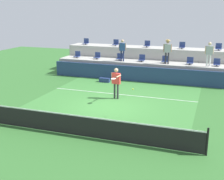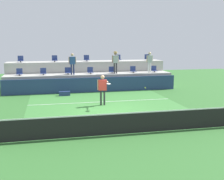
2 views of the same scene
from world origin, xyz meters
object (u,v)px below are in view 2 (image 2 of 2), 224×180
stadium_chair_lower_left (43,72)px  stadium_chair_lower_far_right (154,69)px  spectator_with_hat (115,60)px  stadium_chair_upper_far_right (147,58)px  stadium_chair_lower_mid_left (68,71)px  stadium_chair_upper_center (87,59)px  equipment_bag (65,94)px  stadium_chair_upper_far_left (21,60)px  stadium_chair_lower_mid_right (112,70)px  stadium_chair_upper_right (118,58)px  stadium_chair_lower_right (133,70)px  tennis_ball (145,88)px  stadium_chair_upper_left (55,59)px  spectator_in_white (150,60)px  tennis_player (103,87)px  spectator_leaning_on_rail (72,62)px  stadium_chair_lower_center (90,71)px  stadium_chair_lower_far_left (19,73)px

stadium_chair_lower_left → stadium_chair_lower_far_right: 8.90m
stadium_chair_lower_far_right → spectator_with_hat: (-3.38, -0.38, 0.86)m
stadium_chair_lower_left → stadium_chair_upper_far_right: stadium_chair_upper_far_right is taller
stadium_chair_lower_mid_left → stadium_chair_upper_center: bearing=46.5°
stadium_chair_lower_left → equipment_bag: 2.94m
stadium_chair_lower_mid_left → stadium_chair_upper_far_left: size_ratio=1.00×
stadium_chair_lower_mid_right → stadium_chair_lower_far_right: 3.58m
stadium_chair_upper_right → spectator_with_hat: bearing=-109.3°
stadium_chair_lower_far_right → stadium_chair_upper_right: 3.29m
stadium_chair_lower_right → stadium_chair_upper_far_right: (1.83, 1.80, 0.85)m
stadium_chair_lower_left → tennis_ball: bearing=-58.1°
stadium_chair_upper_left → spectator_in_white: size_ratio=0.31×
stadium_chair_lower_mid_right → stadium_chair_lower_right: (1.78, 0.00, 0.00)m
tennis_player → spectator_leaning_on_rail: 5.62m
stadium_chair_lower_center → stadium_chair_upper_far_left: (-5.35, 1.80, 0.85)m
stadium_chair_lower_left → spectator_leaning_on_rail: 2.34m
stadium_chair_lower_far_right → stadium_chair_upper_center: 5.71m
stadium_chair_upper_far_left → equipment_bag: 5.56m
stadium_chair_upper_far_left → spectator_in_white: bearing=-12.2°
spectator_leaning_on_rail → tennis_ball: spectator_leaning_on_rail is taller
stadium_chair_upper_left → tennis_ball: 11.08m
stadium_chair_upper_right → spectator_in_white: spectator_in_white is taller
stadium_chair_upper_right → stadium_chair_upper_far_right: size_ratio=1.00×
stadium_chair_lower_center → tennis_player: tennis_player is taller
stadium_chair_lower_mid_right → spectator_with_hat: bearing=-62.4°
stadium_chair_lower_mid_left → spectator_in_white: spectator_in_white is taller
stadium_chair_lower_right → stadium_chair_upper_left: (-6.18, 1.80, 0.85)m
spectator_in_white → tennis_ball: (-3.13, -7.99, -0.83)m
stadium_chair_lower_far_right → spectator_with_hat: spectator_with_hat is taller
stadium_chair_upper_right → tennis_ball: size_ratio=7.65×
stadium_chair_upper_center → equipment_bag: (-2.13, -4.01, -2.16)m
tennis_ball → stadium_chair_upper_far_left: bearing=124.4°
spectator_with_hat → tennis_ball: size_ratio=25.64×
spectator_with_hat → tennis_player: bearing=-110.8°
stadium_chair_lower_far_left → stadium_chair_upper_center: bearing=18.8°
stadium_chair_upper_far_right → stadium_chair_upper_center: bearing=180.0°
stadium_chair_lower_mid_right → stadium_chair_upper_right: 2.21m
stadium_chair_lower_far_left → stadium_chair_lower_mid_right: bearing=0.0°
stadium_chair_lower_mid_left → equipment_bag: 2.60m
stadium_chair_lower_far_right → stadium_chair_upper_far_right: size_ratio=1.00×
spectator_in_white → stadium_chair_lower_center: bearing=175.4°
stadium_chair_upper_left → spectator_in_white: bearing=-16.4°
equipment_bag → stadium_chair_upper_left: bearing=97.2°
stadium_chair_upper_far_left → stadium_chair_upper_far_right: same height
stadium_chair_lower_left → stadium_chair_upper_far_right: bearing=11.4°
stadium_chair_lower_far_left → stadium_chair_upper_right: stadium_chair_upper_right is taller
stadium_chair_lower_left → tennis_player: tennis_player is taller
stadium_chair_lower_center → stadium_chair_lower_right: bearing=0.0°
stadium_chair_lower_mid_right → stadium_chair_upper_center: bearing=134.5°
stadium_chair_lower_left → stadium_chair_upper_far_right: 9.15m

